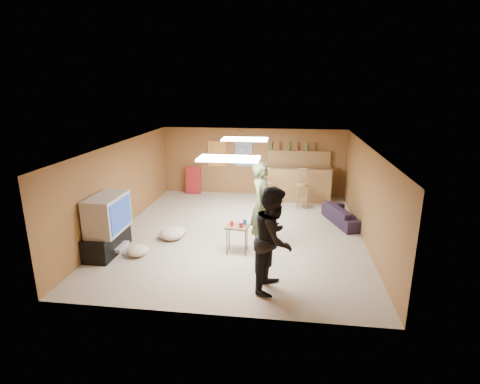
# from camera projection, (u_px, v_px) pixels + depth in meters

# --- Properties ---
(ground) EXTENTS (7.00, 7.00, 0.00)m
(ground) POSITION_uv_depth(u_px,v_px,m) (239.00, 232.00, 9.37)
(ground) COLOR tan
(ground) RESTS_ON ground
(ceiling) EXTENTS (6.00, 7.00, 0.02)m
(ceiling) POSITION_uv_depth(u_px,v_px,m) (239.00, 145.00, 8.75)
(ceiling) COLOR silver
(ceiling) RESTS_ON ground
(wall_back) EXTENTS (6.00, 0.02, 2.20)m
(wall_back) POSITION_uv_depth(u_px,v_px,m) (253.00, 162.00, 12.39)
(wall_back) COLOR brown
(wall_back) RESTS_ON ground
(wall_front) EXTENTS (6.00, 0.02, 2.20)m
(wall_front) POSITION_uv_depth(u_px,v_px,m) (209.00, 252.00, 5.73)
(wall_front) COLOR brown
(wall_front) RESTS_ON ground
(wall_left) EXTENTS (0.02, 7.00, 2.20)m
(wall_left) POSITION_uv_depth(u_px,v_px,m) (121.00, 186.00, 9.43)
(wall_left) COLOR brown
(wall_left) RESTS_ON ground
(wall_right) EXTENTS (0.02, 7.00, 2.20)m
(wall_right) POSITION_uv_depth(u_px,v_px,m) (367.00, 195.00, 8.69)
(wall_right) COLOR brown
(wall_right) RESTS_ON ground
(tv_stand) EXTENTS (0.55, 1.30, 0.50)m
(tv_stand) POSITION_uv_depth(u_px,v_px,m) (107.00, 242.00, 8.20)
(tv_stand) COLOR black
(tv_stand) RESTS_ON ground
(dvd_box) EXTENTS (0.35, 0.50, 0.08)m
(dvd_box) POSITION_uv_depth(u_px,v_px,m) (117.00, 246.00, 8.21)
(dvd_box) COLOR #B2B2B7
(dvd_box) RESTS_ON tv_stand
(tv_body) EXTENTS (0.60, 1.10, 0.80)m
(tv_body) POSITION_uv_depth(u_px,v_px,m) (107.00, 214.00, 8.02)
(tv_body) COLOR #B2B2B7
(tv_body) RESTS_ON tv_stand
(tv_screen) EXTENTS (0.02, 0.95, 0.65)m
(tv_screen) POSITION_uv_depth(u_px,v_px,m) (121.00, 214.00, 7.98)
(tv_screen) COLOR navy
(tv_screen) RESTS_ON tv_body
(bar_counter) EXTENTS (2.00, 0.60, 1.10)m
(bar_counter) POSITION_uv_depth(u_px,v_px,m) (298.00, 183.00, 11.84)
(bar_counter) COLOR brown
(bar_counter) RESTS_ON ground
(bar_lip) EXTENTS (2.10, 0.12, 0.05)m
(bar_lip) POSITION_uv_depth(u_px,v_px,m) (299.00, 168.00, 11.45)
(bar_lip) COLOR #402914
(bar_lip) RESTS_ON bar_counter
(bar_shelf) EXTENTS (2.00, 0.18, 0.05)m
(bar_shelf) POSITION_uv_depth(u_px,v_px,m) (299.00, 151.00, 12.00)
(bar_shelf) COLOR brown
(bar_shelf) RESTS_ON bar_backing
(bar_backing) EXTENTS (2.00, 0.14, 0.60)m
(bar_backing) POSITION_uv_depth(u_px,v_px,m) (299.00, 160.00, 12.10)
(bar_backing) COLOR brown
(bar_backing) RESTS_ON bar_counter
(poster_left) EXTENTS (0.60, 0.03, 0.85)m
(poster_left) POSITION_uv_depth(u_px,v_px,m) (217.00, 154.00, 12.44)
(poster_left) COLOR #BF3F26
(poster_left) RESTS_ON wall_back
(poster_right) EXTENTS (0.55, 0.03, 0.80)m
(poster_right) POSITION_uv_depth(u_px,v_px,m) (244.00, 154.00, 12.32)
(poster_right) COLOR #334C99
(poster_right) RESTS_ON wall_back
(folding_chair_stack) EXTENTS (0.50, 0.26, 0.91)m
(folding_chair_stack) POSITION_uv_depth(u_px,v_px,m) (193.00, 180.00, 12.63)
(folding_chair_stack) COLOR maroon
(folding_chair_stack) RESTS_ON ground
(ceiling_panel_front) EXTENTS (1.20, 0.60, 0.04)m
(ceiling_panel_front) POSITION_uv_depth(u_px,v_px,m) (229.00, 159.00, 7.33)
(ceiling_panel_front) COLOR white
(ceiling_panel_front) RESTS_ON ceiling
(ceiling_panel_back) EXTENTS (1.20, 0.60, 0.04)m
(ceiling_panel_back) POSITION_uv_depth(u_px,v_px,m) (245.00, 139.00, 9.91)
(ceiling_panel_back) COLOR white
(ceiling_panel_back) RESTS_ON ceiling
(person_olive) EXTENTS (0.66, 0.83, 2.00)m
(person_olive) POSITION_uv_depth(u_px,v_px,m) (262.00, 205.00, 8.27)
(person_olive) COLOR #49522F
(person_olive) RESTS_ON ground
(person_black) EXTENTS (0.89, 1.05, 1.90)m
(person_black) POSITION_uv_depth(u_px,v_px,m) (274.00, 239.00, 6.58)
(person_black) COLOR black
(person_black) RESTS_ON ground
(sofa) EXTENTS (1.10, 1.70, 0.46)m
(sofa) POSITION_uv_depth(u_px,v_px,m) (344.00, 215.00, 9.93)
(sofa) COLOR black
(sofa) RESTS_ON ground
(tray_table) EXTENTS (0.53, 0.45, 0.63)m
(tray_table) POSITION_uv_depth(u_px,v_px,m) (237.00, 239.00, 8.16)
(tray_table) COLOR #402914
(tray_table) RESTS_ON ground
(cup_red_near) EXTENTS (0.09, 0.09, 0.11)m
(cup_red_near) POSITION_uv_depth(u_px,v_px,m) (232.00, 223.00, 8.11)
(cup_red_near) COLOR red
(cup_red_near) RESTS_ON tray_table
(cup_red_far) EXTENTS (0.09, 0.09, 0.11)m
(cup_red_far) POSITION_uv_depth(u_px,v_px,m) (241.00, 225.00, 8.00)
(cup_red_far) COLOR red
(cup_red_far) RESTS_ON tray_table
(cup_blue) EXTENTS (0.09, 0.09, 0.12)m
(cup_blue) POSITION_uv_depth(u_px,v_px,m) (245.00, 222.00, 8.16)
(cup_blue) COLOR navy
(cup_blue) RESTS_ON tray_table
(bar_stool_left) EXTENTS (0.47, 0.47, 1.14)m
(bar_stool_left) POSITION_uv_depth(u_px,v_px,m) (265.00, 189.00, 11.14)
(bar_stool_left) COLOR brown
(bar_stool_left) RESTS_ON ground
(bar_stool_right) EXTENTS (0.54, 0.54, 1.31)m
(bar_stool_right) POSITION_uv_depth(u_px,v_px,m) (302.00, 187.00, 11.08)
(bar_stool_right) COLOR brown
(bar_stool_right) RESTS_ON ground
(cushion_near_tv) EXTENTS (0.78, 0.78, 0.27)m
(cushion_near_tv) POSITION_uv_depth(u_px,v_px,m) (172.00, 234.00, 8.96)
(cushion_near_tv) COLOR tan
(cushion_near_tv) RESTS_ON ground
(cushion_mid) EXTENTS (0.41, 0.41, 0.18)m
(cushion_mid) POSITION_uv_depth(u_px,v_px,m) (179.00, 231.00, 9.22)
(cushion_mid) COLOR tan
(cushion_mid) RESTS_ON ground
(cushion_far) EXTENTS (0.57, 0.57, 0.21)m
(cushion_far) POSITION_uv_depth(u_px,v_px,m) (138.00, 251.00, 8.10)
(cushion_far) COLOR tan
(cushion_far) RESTS_ON ground
(bottle_row) EXTENTS (1.48, 0.08, 0.26)m
(bottle_row) POSITION_uv_depth(u_px,v_px,m) (293.00, 146.00, 11.96)
(bottle_row) COLOR #3F7233
(bottle_row) RESTS_ON bar_shelf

